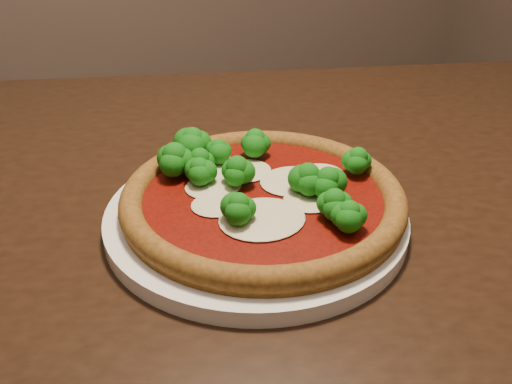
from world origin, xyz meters
name	(u,v)px	position (x,y,z in m)	size (l,w,h in m)	color
dining_table	(266,244)	(0.07, 0.14, 0.66)	(1.45, 1.19, 0.75)	black
plate	(256,216)	(0.02, 0.07, 0.76)	(0.33, 0.33, 0.02)	white
pizza	(261,192)	(0.03, 0.07, 0.78)	(0.31, 0.31, 0.06)	brown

